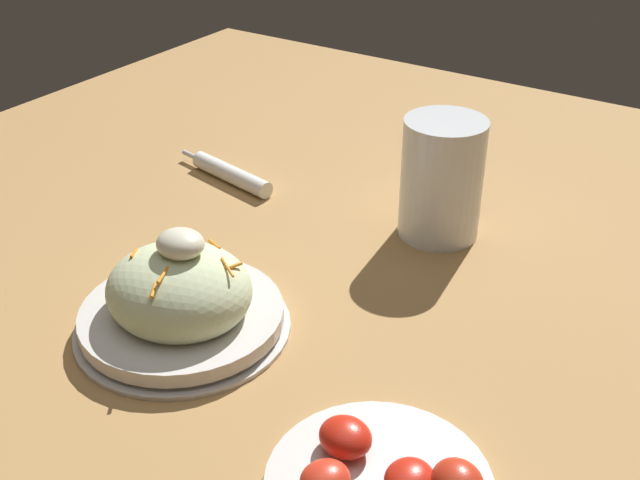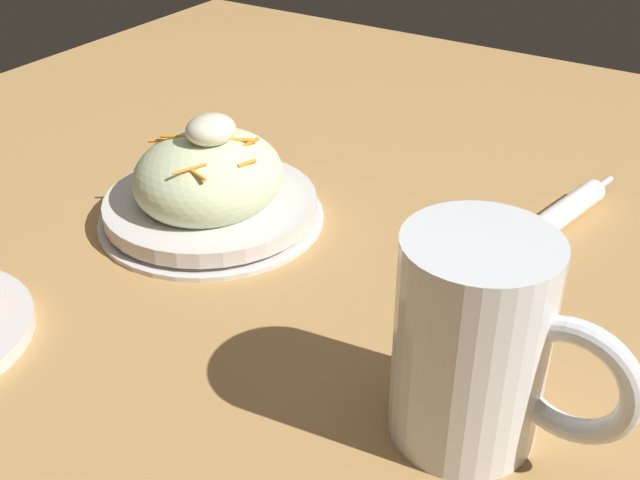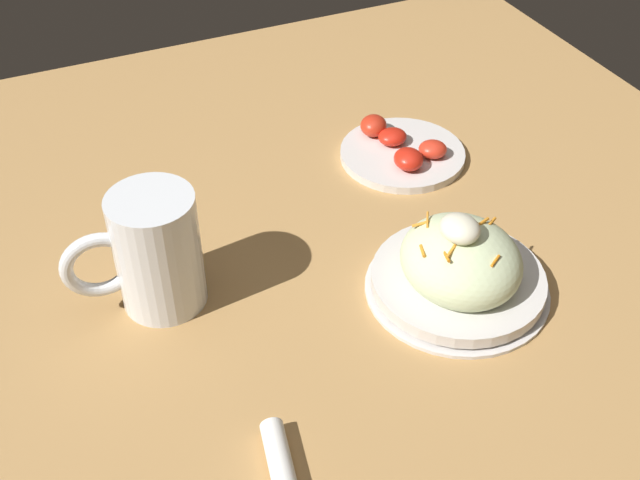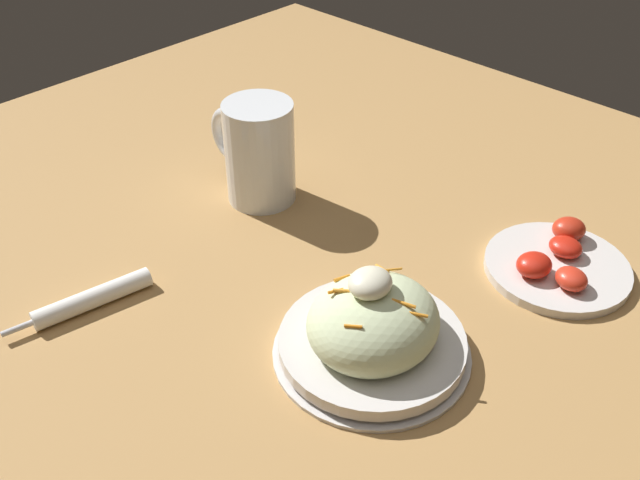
# 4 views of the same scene
# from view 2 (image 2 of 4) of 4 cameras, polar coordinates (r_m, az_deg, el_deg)

# --- Properties ---
(ground_plane) EXTENTS (1.43, 1.43, 0.00)m
(ground_plane) POSITION_cam_2_polar(r_m,az_deg,el_deg) (0.67, 1.71, -4.40)
(ground_plane) COLOR #B2844C
(salad_plate) EXTENTS (0.22, 0.22, 0.11)m
(salad_plate) POSITION_cam_2_polar(r_m,az_deg,el_deg) (0.78, -7.96, 3.73)
(salad_plate) COLOR silver
(salad_plate) RESTS_ON ground_plane
(beer_mug) EXTENTS (0.10, 0.16, 0.15)m
(beer_mug) POSITION_cam_2_polar(r_m,az_deg,el_deg) (0.52, 11.08, -8.13)
(beer_mug) COLOR white
(beer_mug) RESTS_ON ground_plane
(napkin_roll) EXTENTS (0.18, 0.05, 0.02)m
(napkin_roll) POSITION_cam_2_polar(r_m,az_deg,el_deg) (0.81, 16.94, 1.75)
(napkin_roll) COLOR white
(napkin_roll) RESTS_ON ground_plane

